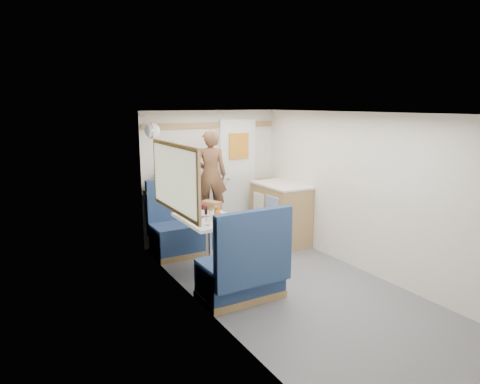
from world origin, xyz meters
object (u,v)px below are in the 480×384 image
bench_near (243,274)px  tumbler_left (207,221)px  galley_counter (280,213)px  person (210,175)px  duffel_bag (177,179)px  cheese_block (213,217)px  dome_light (152,131)px  pepper_grinder (206,210)px  beer_glass (216,211)px  bench_far (183,232)px  dinette_table (208,230)px  salt_grinder (212,217)px  tray (227,219)px  orange_fruit (218,214)px  wine_glass (203,207)px  tumbler_right (212,211)px  bread_loaf (211,205)px  tumbler_mid (188,211)px

bench_near → tumbler_left: size_ratio=10.03×
galley_counter → person: (-1.02, 0.31, 0.63)m
duffel_bag → cheese_block: size_ratio=5.18×
dome_light → tumbler_left: size_ratio=1.91×
person → pepper_grinder: (-0.40, -0.69, -0.32)m
beer_glass → bench_far: bearing=100.2°
dinette_table → cheese_block: size_ratio=9.08×
galley_counter → cheese_block: 1.63m
tumbler_left → beer_glass: (0.29, 0.35, 0.00)m
bench_near → salt_grinder: 0.85m
galley_counter → tray: (-1.31, -0.75, 0.26)m
tumbler_left → orange_fruit: bearing=39.7°
dinette_table → orange_fruit: bearing=-42.2°
person → orange_fruit: bearing=92.3°
orange_fruit → wine_glass: (-0.14, 0.14, 0.07)m
bench_far → tumbler_right: size_ratio=8.77×
dinette_table → galley_counter: bearing=20.5°
cheese_block → tumbler_left: (-0.16, -0.18, 0.02)m
duffel_bag → tumbler_left: (-0.18, -1.40, -0.25)m
beer_glass → pepper_grinder: (-0.10, 0.10, -0.00)m
cheese_block → bread_loaf: bearing=65.9°
tumbler_left → dinette_table: bearing=62.5°
duffel_bag → tumbler_left: bearing=-100.4°
dinette_table → orange_fruit: size_ratio=11.59×
dome_light → tumbler_mid: (0.21, -0.63, -0.97)m
salt_grinder → bread_loaf: 0.58m
dinette_table → tumbler_right: tumbler_right is taller
dome_light → salt_grinder: size_ratio=2.17×
person → bread_loaf: 0.62m
bench_near → wine_glass: (-0.04, 0.92, 0.54)m
tumbler_right → dinette_table: bearing=-148.3°
cheese_block → salt_grinder: salt_grinder is taller
cheese_block → wine_glass: (-0.05, 0.17, 0.09)m
bread_loaf → pepper_grinder: bearing=-130.5°
pepper_grinder → bread_loaf: bearing=49.5°
cheese_block → salt_grinder: 0.06m
tumbler_left → pepper_grinder: size_ratio=1.01×
bench_near → tumbler_mid: size_ratio=8.57×
tray → tumbler_left: 0.32m
dome_light → wine_glass: bearing=-66.4°
bench_far → pepper_grinder: size_ratio=10.14×
orange_fruit → tumbler_mid: bearing=131.8°
tray → wine_glass: bearing=127.1°
dome_light → duffel_bag: (0.43, 0.27, -0.72)m
orange_fruit → pepper_grinder: pepper_grinder is taller
bread_loaf → galley_counter: bearing=8.0°
duffel_bag → tumbler_mid: 0.96m
bench_far → pepper_grinder: 0.84m
tumbler_mid → duffel_bag: bearing=76.5°
tray → tumbler_mid: size_ratio=2.80×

